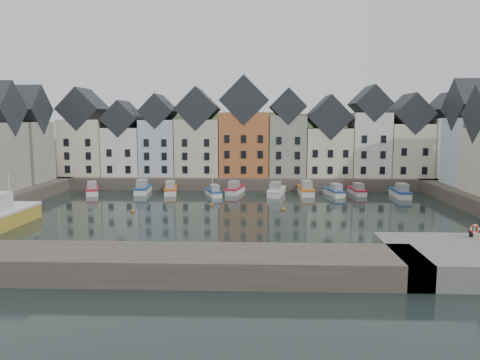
{
  "coord_description": "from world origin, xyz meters",
  "views": [
    {
      "loc": [
        2.37,
        -57.01,
        12.22
      ],
      "look_at": [
        0.1,
        6.0,
        3.97
      ],
      "focal_mm": 35.0,
      "sensor_mm": 36.0,
      "label": 1
    }
  ],
  "objects_px": {
    "mooring_bollard": "(471,233)",
    "life_ring_post": "(475,229)",
    "boat_d": "(214,192)",
    "boat_a": "(92,190)"
  },
  "relations": [
    {
      "from": "mooring_bollard",
      "to": "life_ring_post",
      "type": "distance_m",
      "value": 0.95
    },
    {
      "from": "boat_a",
      "to": "life_ring_post",
      "type": "xyz_separation_m",
      "value": [
        45.6,
        -35.03,
        2.16
      ]
    },
    {
      "from": "boat_d",
      "to": "mooring_bollard",
      "type": "xyz_separation_m",
      "value": [
        25.65,
        -33.13,
        1.64
      ]
    },
    {
      "from": "boat_d",
      "to": "life_ring_post",
      "type": "relative_size",
      "value": 7.91
    },
    {
      "from": "mooring_bollard",
      "to": "boat_a",
      "type": "bearing_deg",
      "value": 143.13
    },
    {
      "from": "mooring_bollard",
      "to": "life_ring_post",
      "type": "height_order",
      "value": "life_ring_post"
    },
    {
      "from": "boat_d",
      "to": "mooring_bollard",
      "type": "height_order",
      "value": "boat_d"
    },
    {
      "from": "life_ring_post",
      "to": "boat_a",
      "type": "bearing_deg",
      "value": 142.46
    },
    {
      "from": "boat_a",
      "to": "mooring_bollard",
      "type": "xyz_separation_m",
      "value": [
        45.7,
        -34.27,
        1.6
      ]
    },
    {
      "from": "boat_d",
      "to": "mooring_bollard",
      "type": "bearing_deg",
      "value": -70.59
    }
  ]
}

